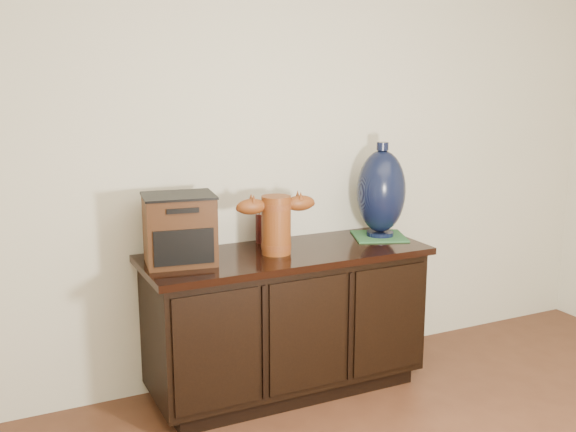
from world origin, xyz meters
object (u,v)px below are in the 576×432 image
tv_radio (180,229)px  terracotta_vessel (276,221)px  lamp_base (381,192)px  spray_can (261,226)px  sideboard (286,320)px

tv_radio → terracotta_vessel: bearing=3.2°
lamp_base → spray_can: (-0.64, 0.17, -0.16)m
terracotta_vessel → tv_radio: size_ratio=1.13×
terracotta_vessel → spray_can: 0.25m
sideboard → tv_radio: size_ratio=3.99×
tv_radio → lamp_base: lamp_base is taller
terracotta_vessel → spray_can: size_ratio=2.26×
sideboard → spray_can: size_ratio=7.99×
sideboard → lamp_base: size_ratio=2.85×
lamp_base → spray_can: lamp_base is taller
tv_radio → sideboard: bearing=5.4°
sideboard → lamp_base: 0.86m
lamp_base → spray_can: bearing=165.3°
sideboard → terracotta_vessel: 0.54m
terracotta_vessel → lamp_base: size_ratio=0.81×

